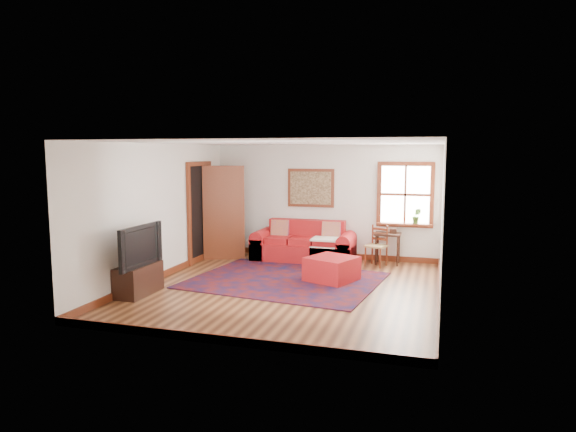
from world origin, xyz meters
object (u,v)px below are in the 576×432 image
(red_leather_sofa, at_px, (304,247))
(ladder_back_chair, at_px, (377,244))
(red_ottoman, at_px, (332,269))
(side_table, at_px, (388,239))
(media_cabinet, at_px, (139,279))

(red_leather_sofa, xyz_separation_m, ladder_back_chair, (1.59, -0.09, 0.16))
(red_ottoman, xyz_separation_m, side_table, (0.83, 1.76, 0.31))
(red_ottoman, distance_m, ladder_back_chair, 1.68)
(ladder_back_chair, bearing_deg, media_cabinet, -136.90)
(media_cabinet, bearing_deg, red_ottoman, 31.34)
(media_cabinet, bearing_deg, side_table, 43.44)
(red_leather_sofa, xyz_separation_m, side_table, (1.78, 0.13, 0.25))
(red_leather_sofa, height_order, media_cabinet, red_leather_sofa)
(ladder_back_chair, relative_size, media_cabinet, 0.92)
(side_table, relative_size, ladder_back_chair, 0.78)
(side_table, height_order, ladder_back_chair, ladder_back_chair)
(ladder_back_chair, xyz_separation_m, media_cabinet, (-3.53, -3.30, -0.20))
(side_table, bearing_deg, red_leather_sofa, -175.81)
(ladder_back_chair, bearing_deg, side_table, 49.04)
(side_table, distance_m, ladder_back_chair, 0.30)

